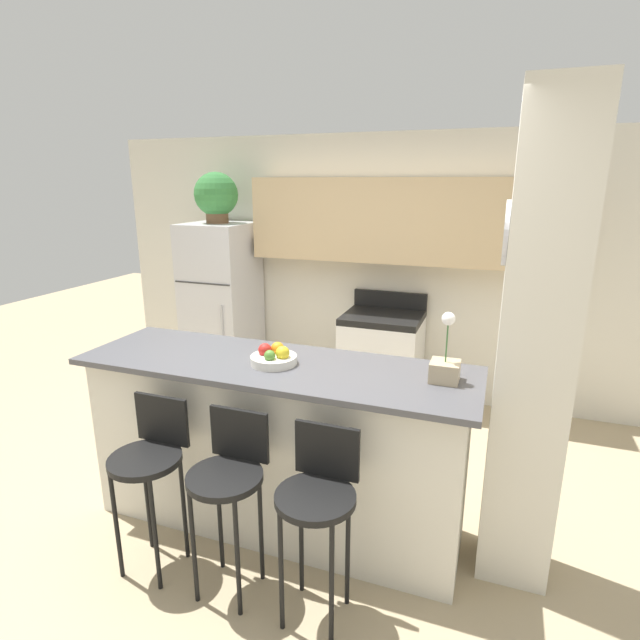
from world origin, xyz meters
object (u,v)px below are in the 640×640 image
bar_stool_mid (229,477)px  bar_stool_right (318,497)px  refrigerator (222,306)px  fruit_bowl (274,357)px  potted_plant_on_fridge (216,196)px  stove_range (381,360)px  bar_stool_left (150,459)px  orchid_vase (445,365)px

bar_stool_mid → bar_stool_right: 0.48m
bar_stool_mid → bar_stool_right: same height
bar_stool_right → refrigerator: bearing=128.9°
refrigerator → fruit_bowl: (1.50, -1.90, 0.27)m
bar_stool_mid → potted_plant_on_fridge: (-1.49, 2.45, 1.31)m
stove_range → bar_stool_left: bearing=-105.6°
stove_range → potted_plant_on_fridge: (-1.70, -0.04, 1.51)m
refrigerator → bar_stool_left: (1.00, -2.45, -0.19)m
refrigerator → potted_plant_on_fridge: (-0.00, 0.00, 1.12)m
refrigerator → potted_plant_on_fridge: size_ratio=3.47×
bar_stool_left → bar_stool_right: same height
bar_stool_right → fruit_bowl: 0.86m
refrigerator → bar_stool_left: size_ratio=1.75×
bar_stool_right → fruit_bowl: bearing=131.2°
bar_stool_left → potted_plant_on_fridge: 2.95m
refrigerator → bar_stool_right: (1.97, -2.45, -0.19)m
bar_stool_left → fruit_bowl: 0.87m
stove_range → potted_plant_on_fridge: size_ratio=2.18×
potted_plant_on_fridge → bar_stool_mid: bearing=-58.7°
bar_stool_left → bar_stool_mid: 0.48m
bar_stool_left → bar_stool_right: 0.97m
refrigerator → orchid_vase: size_ratio=4.50×
bar_stool_right → potted_plant_on_fridge: 3.40m
refrigerator → stove_range: (1.70, 0.04, -0.39)m
bar_stool_mid → fruit_bowl: (0.01, 0.55, 0.46)m
stove_range → orchid_vase: (0.76, -1.86, 0.71)m
orchid_vase → fruit_bowl: orchid_vase is taller
potted_plant_on_fridge → orchid_vase: potted_plant_on_fridge is taller
stove_range → bar_stool_right: 2.51m
potted_plant_on_fridge → orchid_vase: 3.16m
fruit_bowl → bar_stool_mid: bearing=-90.9°
bar_stool_right → potted_plant_on_fridge: size_ratio=1.99×
bar_stool_mid → fruit_bowl: 0.72m
bar_stool_right → fruit_bowl: fruit_bowl is taller
potted_plant_on_fridge → fruit_bowl: size_ratio=1.82×
potted_plant_on_fridge → orchid_vase: (2.46, -1.82, -0.80)m
bar_stool_mid → orchid_vase: size_ratio=2.58×
bar_stool_right → orchid_vase: (0.49, 0.62, 0.51)m
bar_stool_left → bar_stool_right: size_ratio=1.00×
stove_range → bar_stool_mid: 2.50m
bar_stool_right → stove_range: bearing=96.3°
refrigerator → bar_stool_mid: size_ratio=1.75×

